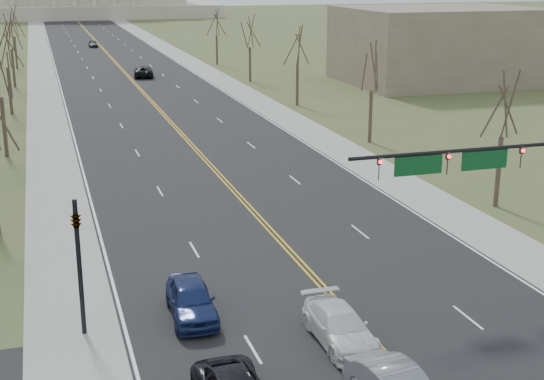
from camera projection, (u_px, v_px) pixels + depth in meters
road at (117, 64)px, 124.11m from camera, size 20.00×380.00×0.01m
cross_road at (408, 379)px, 28.75m from camera, size 120.00×14.00×0.01m
sidewalk_left at (41, 66)px, 120.71m from camera, size 4.00×380.00×0.03m
sidewalk_right at (189, 61)px, 127.50m from camera, size 4.00×380.00×0.03m
center_line at (117, 64)px, 124.11m from camera, size 0.42×380.00×0.01m
edge_line_left at (55, 66)px, 121.33m from camera, size 0.15×380.00×0.01m
edge_line_right at (176, 61)px, 126.88m from camera, size 0.15×380.00×0.01m
signal_mast at (483, 170)px, 36.12m from camera, size 12.12×0.44×7.20m
signal_left at (78, 252)px, 31.33m from camera, size 0.32×0.36×6.00m
tree_r_0 at (504, 108)px, 47.80m from camera, size 3.74×3.74×8.50m
tree_r_1 at (372, 69)px, 66.14m from camera, size 3.74×3.74×8.50m
tree_r_2 at (298, 47)px, 84.48m from camera, size 3.74×3.74×8.50m
tree_l_2 at (6, 49)px, 79.26m from camera, size 3.96×3.96×9.00m
tree_r_3 at (250, 33)px, 102.82m from camera, size 3.74×3.74×8.50m
tree_l_3 at (10, 34)px, 97.60m from camera, size 3.96×3.96×9.00m
tree_r_4 at (216, 23)px, 121.16m from camera, size 3.74×3.74×8.50m
tree_l_4 at (13, 23)px, 115.94m from camera, size 3.96×3.96×9.00m
bldg_right_mass at (439, 45)px, 102.85m from camera, size 25.00×20.00×10.00m
car_sb_inner_second at (340, 326)px, 31.40m from camera, size 2.05×5.02×1.45m
car_sb_outer_second at (191, 300)px, 33.67m from camera, size 2.15×4.91×1.65m
car_far_nb at (143, 72)px, 108.49m from camera, size 3.29×5.97×1.58m
car_far_sb at (93, 44)px, 149.72m from camera, size 1.77×4.11×1.38m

